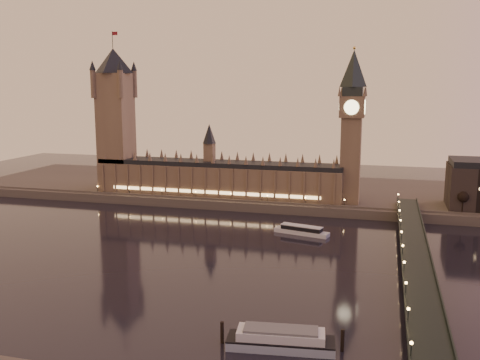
# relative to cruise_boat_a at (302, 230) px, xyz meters

# --- Properties ---
(ground) EXTENTS (700.00, 700.00, 0.00)m
(ground) POSITION_rel_cruise_boat_a_xyz_m (-31.78, -55.58, -2.27)
(ground) COLOR black
(ground) RESTS_ON ground
(far_embankment) EXTENTS (560.00, 130.00, 6.00)m
(far_embankment) POSITION_rel_cruise_boat_a_xyz_m (-1.78, 109.42, 0.73)
(far_embankment) COLOR #423D35
(far_embankment) RESTS_ON ground
(palace_of_westminster) EXTENTS (180.00, 26.62, 52.00)m
(palace_of_westminster) POSITION_rel_cruise_boat_a_xyz_m (-71.91, 65.42, 19.44)
(palace_of_westminster) COLOR brown
(palace_of_westminster) RESTS_ON ground
(victoria_tower) EXTENTS (31.68, 31.68, 118.00)m
(victoria_tower) POSITION_rel_cruise_boat_a_xyz_m (-151.78, 65.42, 63.52)
(victoria_tower) COLOR brown
(victoria_tower) RESTS_ON ground
(big_ben) EXTENTS (17.68, 17.68, 104.00)m
(big_ben) POSITION_rel_cruise_boat_a_xyz_m (22.21, 65.41, 61.68)
(big_ben) COLOR brown
(big_ben) RESTS_ON ground
(westminster_bridge) EXTENTS (13.20, 260.00, 15.30)m
(westminster_bridge) POSITION_rel_cruise_boat_a_xyz_m (59.83, -55.58, 3.25)
(westminster_bridge) COLOR black
(westminster_bridge) RESTS_ON ground
(bare_tree_0) EXTENTS (6.71, 6.71, 13.64)m
(bare_tree_0) POSITION_rel_cruise_boat_a_xyz_m (94.70, 53.42, 13.93)
(bare_tree_0) COLOR black
(bare_tree_0) RESTS_ON ground
(cruise_boat_a) EXTENTS (32.94, 14.44, 5.15)m
(cruise_boat_a) POSITION_rel_cruise_boat_a_xyz_m (0.00, 0.00, 0.00)
(cruise_boat_a) COLOR silver
(cruise_boat_a) RESTS_ON ground
(moored_barge) EXTENTS (40.22, 14.10, 7.43)m
(moored_barge) POSITION_rel_cruise_boat_a_xyz_m (14.69, -138.07, 0.87)
(moored_barge) COLOR #8FA1B6
(moored_barge) RESTS_ON ground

